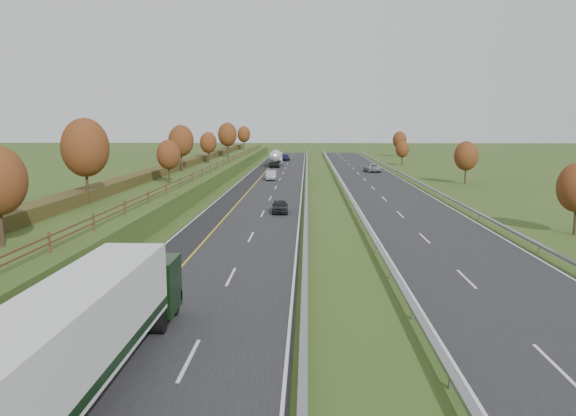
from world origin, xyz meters
The scene contains 19 objects.
ground centered at (8.00, 55.00, 0.00)m, with size 400.00×400.00×0.00m, color #344D1B.
near_carriageway centered at (0.00, 60.00, 0.02)m, with size 10.50×200.00×0.04m, color black.
far_carriageway centered at (16.50, 60.00, 0.02)m, with size 10.50×200.00×0.04m, color black.
hard_shoulder centered at (-3.75, 60.00, 0.02)m, with size 3.00×200.00×0.04m, color black.
lane_markings centered at (6.40, 59.88, 0.05)m, with size 26.75×200.00×0.01m.
embankment_left centered at (-13.00, 60.00, 1.00)m, with size 12.00×200.00×2.00m, color #344D1B.
hedge_left centered at (-15.00, 60.00, 2.55)m, with size 2.20×180.00×1.10m, color #3B3B18.
fence_left centered at (-8.50, 59.59, 2.73)m, with size 0.12×189.06×1.20m.
median_barrier_near centered at (5.70, 60.00, 0.61)m, with size 0.32×200.00×0.71m.
median_barrier_far centered at (10.80, 60.00, 0.61)m, with size 0.32×200.00×0.71m.
outer_barrier_far centered at (22.30, 60.00, 0.62)m, with size 0.32×200.00×0.71m.
trees_left centered at (-12.64, 56.63, 6.37)m, with size 6.64×164.30×7.66m.
trees_far centered at (29.80, 89.21, 4.25)m, with size 8.45×118.60×7.12m.
box_lorry centered at (-1.47, -3.82, 2.33)m, with size 2.58×16.28×4.06m.
road_tanker centered at (-1.15, 101.05, 1.86)m, with size 2.40×11.22×3.46m.
car_dark_near centered at (3.01, 35.76, 0.73)m, with size 1.64×4.08×1.39m, color black.
car_silver_mid centered at (-0.11, 70.39, 0.80)m, with size 1.61×4.62×1.52m, color #A1A2A6.
car_small_far centered at (0.24, 119.52, 0.80)m, with size 2.13×5.25×1.52m, color #141B3E.
car_oncoming centered at (18.28, 86.62, 0.82)m, with size 2.60×5.64×1.57m, color #A7A8AC.
Camera 1 is at (5.81, -21.52, 9.10)m, focal length 35.00 mm.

